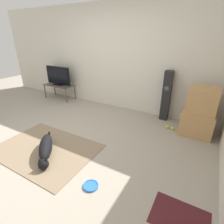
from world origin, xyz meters
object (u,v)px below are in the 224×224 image
tv (58,76)px  tennis_ball_by_boxes (167,127)px  cardboard_box_lower (197,123)px  tennis_ball_near_speaker (172,128)px  cardboard_box_upper (203,100)px  frisbee (91,186)px  floor_speaker (166,96)px  dog (46,148)px  tv_stand (59,86)px

tv → tennis_ball_by_boxes: 3.44m
cardboard_box_lower → tennis_ball_near_speaker: cardboard_box_lower is taller
cardboard_box_upper → frisbee: bearing=-115.7°
cardboard_box_upper → floor_speaker: 0.82m
frisbee → tennis_ball_by_boxes: 2.14m
floor_speaker → tv: (-3.18, -0.14, 0.13)m
dog → floor_speaker: bearing=59.9°
cardboard_box_upper → tennis_ball_near_speaker: 0.81m
cardboard_box_lower → cardboard_box_upper: bearing=44.5°
cardboard_box_lower → tv_stand: (-3.90, 0.21, 0.15)m
tv_stand → tennis_ball_by_boxes: bearing=-4.7°
dog → tennis_ball_near_speaker: (1.64, 1.89, -0.09)m
cardboard_box_lower → tennis_ball_by_boxes: size_ratio=8.93×
frisbee → tennis_ball_by_boxes: tennis_ball_by_boxes is taller
frisbee → tennis_ball_near_speaker: 2.16m
frisbee → tv_stand: bearing=140.6°
cardboard_box_upper → tennis_ball_near_speaker: (-0.44, -0.09, -0.68)m
tennis_ball_near_speaker → dog: bearing=-131.0°
cardboard_box_lower → tv: (-3.90, 0.22, 0.47)m
floor_speaker → tennis_ball_by_boxes: size_ratio=17.17×
dog → tv_stand: tv_stand is taller
floor_speaker → tv: bearing=-177.5°
tv_stand → tv: tv is taller
tennis_ball_near_speaker → cardboard_box_upper: bearing=11.6°
tv_stand → tennis_ball_by_boxes: tv_stand is taller
frisbee → floor_speaker: (0.31, 2.50, 0.55)m
tv_stand → cardboard_box_lower: bearing=-3.1°
cardboard_box_lower → tennis_ball_near_speaker: size_ratio=8.93×
tv_stand → tv: 0.32m
tennis_ball_by_boxes → frisbee: bearing=-103.3°
frisbee → tennis_ball_near_speaker: (0.60, 2.07, 0.02)m
cardboard_box_lower → tennis_ball_near_speaker: (-0.42, -0.08, -0.20)m
cardboard_box_lower → tennis_ball_by_boxes: 0.58m
dog → cardboard_box_upper: 2.93m
cardboard_box_upper → tv: bearing=177.0°
cardboard_box_upper → cardboard_box_lower: bearing=-135.5°
tv → tennis_ball_by_boxes: bearing=-4.7°
frisbee → tennis_ball_near_speaker: tennis_ball_near_speaker is taller
tv → dog: bearing=-49.9°
cardboard_box_lower → tv_stand: 3.91m
cardboard_box_upper → floor_speaker: (-0.73, 0.34, -0.15)m
cardboard_box_lower → tv_stand: size_ratio=0.64×
frisbee → tv_stand: size_ratio=0.22×
cardboard_box_lower → cardboard_box_upper: cardboard_box_upper is taller
frisbee → tennis_ball_by_boxes: size_ratio=3.13×
frisbee → tv: 3.78m
cardboard_box_upper → tennis_ball_by_boxes: (-0.55, -0.08, -0.68)m
tennis_ball_by_boxes → cardboard_box_upper: bearing=7.9°
tv_stand → tv: size_ratio=1.05×
tv → tennis_ball_by_boxes: tv is taller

